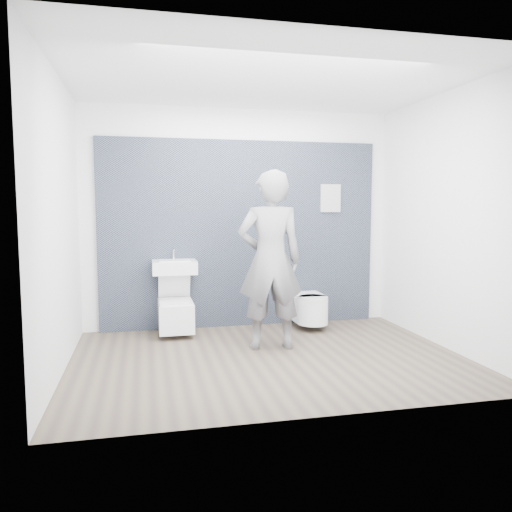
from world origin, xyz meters
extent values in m
plane|color=brown|center=(0.00, 0.00, 0.00)|extent=(4.00, 4.00, 0.00)
plane|color=silver|center=(0.00, 1.50, 1.40)|extent=(4.00, 0.00, 4.00)
plane|color=silver|center=(0.00, -1.50, 1.40)|extent=(4.00, 0.00, 4.00)
plane|color=silver|center=(-2.00, 0.00, 1.40)|extent=(0.00, 3.00, 3.00)
plane|color=silver|center=(2.00, 0.00, 1.40)|extent=(0.00, 3.00, 3.00)
plane|color=white|center=(0.00, 0.00, 2.80)|extent=(4.00, 4.00, 0.00)
cube|color=black|center=(0.00, 1.47, 0.00)|extent=(3.60, 0.06, 2.40)
cube|color=white|center=(-0.88, 1.24, 0.82)|extent=(0.53, 0.40, 0.16)
cube|color=silver|center=(-0.88, 1.22, 0.90)|extent=(0.37, 0.27, 0.03)
cylinder|color=silver|center=(-0.88, 1.38, 0.97)|extent=(0.02, 0.02, 0.13)
cylinder|color=silver|center=(-0.88, 1.33, 1.03)|extent=(0.02, 0.09, 0.02)
cylinder|color=silver|center=(-0.88, 1.42, 0.69)|extent=(0.04, 0.04, 0.11)
cube|color=white|center=(-0.88, 1.14, 0.24)|extent=(0.41, 0.59, 0.35)
cylinder|color=silver|center=(-0.88, 1.10, 0.39)|extent=(0.29, 0.29, 0.03)
cube|color=white|center=(-0.88, 1.10, 0.42)|extent=(0.39, 0.48, 0.02)
cube|color=white|center=(-0.88, 1.31, 0.63)|extent=(0.39, 0.19, 0.41)
cube|color=silver|center=(-0.88, 1.41, 0.10)|extent=(0.11, 0.06, 0.08)
cube|color=white|center=(0.82, 1.22, 0.25)|extent=(0.39, 0.45, 0.32)
cylinder|color=white|center=(0.82, 0.99, 0.25)|extent=(0.39, 0.39, 0.32)
cube|color=white|center=(0.82, 1.18, 0.42)|extent=(0.36, 0.43, 0.03)
cylinder|color=white|center=(0.82, 0.97, 0.42)|extent=(0.36, 0.36, 0.03)
cube|color=silver|center=(0.82, 1.41, 0.13)|extent=(0.11, 0.06, 0.08)
cube|color=silver|center=(1.20, 1.43, 0.00)|extent=(0.28, 0.03, 0.37)
imported|color=slate|center=(0.10, 0.35, 0.97)|extent=(0.74, 0.52, 1.95)
camera|label=1|loc=(-1.23, -4.87, 1.56)|focal=35.00mm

